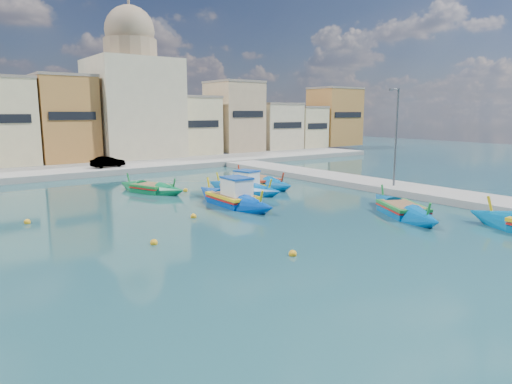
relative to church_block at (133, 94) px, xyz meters
name	(u,v)px	position (x,y,z in m)	size (l,w,h in m)	color
ground	(264,249)	(-10.00, -40.00, -8.41)	(160.00, 160.00, 0.00)	#15373F
east_quay	(470,200)	(8.00, -40.00, -8.16)	(4.00, 70.00, 0.50)	gray
north_quay	(72,171)	(-10.00, -8.00, -8.11)	(80.00, 8.00, 0.60)	gray
north_townhouses	(110,122)	(-3.32, -0.64, -3.41)	(83.20, 7.87, 10.19)	beige
church_block	(133,94)	(0.00, 0.00, 0.00)	(10.00, 10.00, 19.10)	beige
quay_street_lamp	(396,137)	(7.44, -34.00, -4.07)	(1.18, 0.16, 8.00)	#595B60
luzzu_turquoise_cabin	(233,199)	(-5.50, -30.71, -8.04)	(2.38, 9.47, 3.02)	#003AA7
luzzu_blue_cabin	(243,188)	(-2.24, -27.25, -8.07)	(3.49, 7.96, 2.74)	#0053A1
luzzu_cyan_mid	(259,183)	(0.76, -25.36, -8.13)	(2.34, 8.92, 2.62)	#0059A3
luzzu_green	(151,189)	(-7.94, -22.74, -8.17)	(4.12, 7.34, 2.25)	#0A6D3C
luzzu_blue_south	(402,211)	(1.08, -39.48, -8.15)	(5.77, 8.41, 2.46)	#005BA9
mooring_buoys	(212,218)	(-8.80, -33.42, -8.33)	(21.54, 17.78, 0.36)	#EFA719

